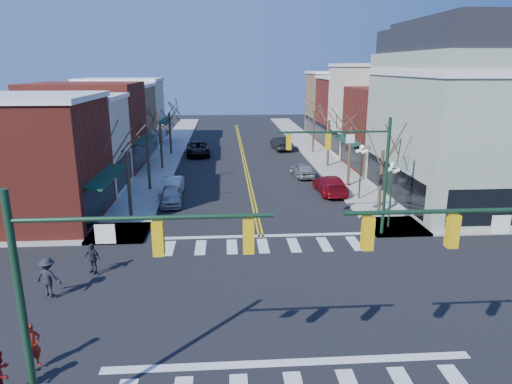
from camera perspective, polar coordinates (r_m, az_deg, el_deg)
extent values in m
plane|color=black|center=(20.96, 2.36, -13.15)|extent=(160.00, 160.00, 0.00)
cube|color=#9E9B93|center=(40.11, -13.37, 0.66)|extent=(3.50, 70.00, 0.15)
cube|color=#9E9B93|center=(41.02, 11.51, 1.09)|extent=(3.50, 70.00, 0.15)
cube|color=maroon|center=(33.43, -27.55, 3.30)|extent=(10.00, 8.50, 8.00)
cube|color=beige|center=(40.57, -23.29, 5.30)|extent=(10.00, 7.00, 7.50)
cube|color=maroon|center=(48.05, -20.31, 7.60)|extent=(10.00, 9.00, 8.50)
cube|color=#A18259|center=(56.00, -17.98, 8.43)|extent=(10.00, 7.50, 7.80)
cube|color=beige|center=(63.49, -16.36, 9.48)|extent=(10.00, 8.00, 8.20)
cube|color=maroon|center=(47.81, 17.84, 7.48)|extent=(10.00, 8.50, 8.00)
cube|color=beige|center=(54.93, 14.96, 9.69)|extent=(10.00, 7.00, 10.00)
cube|color=maroon|center=(62.11, 12.70, 9.75)|extent=(10.00, 8.00, 8.50)
cube|color=#A18259|center=(69.77, 10.85, 10.64)|extent=(10.00, 8.00, 9.00)
cube|color=#94A38D|center=(37.97, 25.63, 7.10)|extent=(12.00, 14.00, 11.00)
cube|color=white|center=(37.70, 26.36, 13.26)|extent=(12.25, 14.25, 0.50)
cube|color=black|center=(37.75, 26.79, 16.72)|extent=(11.40, 13.40, 1.80)
cube|color=black|center=(37.82, 27.01, 18.38)|extent=(9.80, 11.80, 0.60)
cylinder|color=#14331E|center=(13.70, -27.01, -14.37)|extent=(0.20, 0.20, 7.20)
cylinder|color=#14331E|center=(11.65, -13.86, -3.16)|extent=(6.50, 0.12, 0.12)
cube|color=gold|center=(11.78, -12.12, -5.68)|extent=(0.28, 0.28, 0.90)
cube|color=gold|center=(11.67, -0.95, -5.53)|extent=(0.28, 0.28, 0.90)
cylinder|color=#14331E|center=(13.07, 24.87, -2.15)|extent=(6.50, 0.12, 0.12)
cube|color=gold|center=(13.08, 23.35, -4.50)|extent=(0.28, 0.28, 0.90)
cube|color=gold|center=(12.22, 13.78, -5.01)|extent=(0.28, 0.28, 0.90)
cylinder|color=#14331E|center=(28.13, 15.91, 1.64)|extent=(0.20, 0.20, 7.20)
cylinder|color=#14331E|center=(26.68, 9.72, 7.42)|extent=(6.50, 0.12, 0.12)
cube|color=gold|center=(26.69, 8.98, 6.26)|extent=(0.28, 0.28, 0.90)
cube|color=gold|center=(26.28, 4.11, 6.26)|extent=(0.28, 0.28, 0.90)
cylinder|color=#14331E|center=(29.80, 16.44, -0.82)|extent=(0.12, 0.12, 4.00)
sphere|color=white|center=(29.30, 16.75, 3.22)|extent=(0.36, 0.36, 0.36)
cylinder|color=#14331E|center=(35.76, 12.91, 2.08)|extent=(0.12, 0.12, 4.00)
sphere|color=white|center=(35.34, 13.11, 5.47)|extent=(0.36, 0.36, 0.36)
cylinder|color=#382B21|center=(30.91, -15.58, 0.55)|extent=(0.24, 0.24, 4.76)
cylinder|color=#382B21|center=(38.55, -13.31, 3.80)|extent=(0.24, 0.24, 5.04)
cylinder|color=#382B21|center=(46.37, -11.76, 5.50)|extent=(0.24, 0.24, 4.55)
cylinder|color=#382B21|center=(54.19, -10.68, 7.15)|extent=(0.24, 0.24, 4.90)
cylinder|color=#382B21|center=(32.06, 15.30, 0.96)|extent=(0.24, 0.24, 4.62)
cylinder|color=#382B21|center=(39.45, 11.59, 4.27)|extent=(0.24, 0.24, 5.18)
cylinder|color=#382B21|center=(47.11, 9.02, 5.96)|extent=(0.24, 0.24, 4.83)
cylinder|color=#382B21|center=(54.83, 7.18, 7.43)|extent=(0.24, 0.24, 4.97)
imported|color=#A4A4A8|center=(34.67, -10.58, -0.46)|extent=(1.91, 4.10, 1.36)
imported|color=silver|center=(37.15, -10.47, 0.66)|extent=(1.62, 4.36, 1.42)
imported|color=black|center=(53.54, -7.23, 5.39)|extent=(2.97, 5.83, 1.58)
imported|color=maroon|center=(37.50, 9.28, 0.91)|extent=(2.24, 5.17, 1.48)
imported|color=#ABAAAF|center=(42.84, 5.80, 2.78)|extent=(2.02, 4.20, 1.38)
imported|color=black|center=(56.82, 3.14, 6.11)|extent=(2.27, 5.16, 1.65)
imported|color=#AA1F12|center=(17.83, -26.17, -16.88)|extent=(0.67, 0.71, 1.62)
imported|color=#AA1A12|center=(16.94, -29.30, -19.16)|extent=(0.68, 0.84, 1.60)
imported|color=black|center=(24.07, -19.77, -7.77)|extent=(0.97, 0.73, 1.53)
imported|color=black|center=(22.43, -24.53, -9.64)|extent=(1.28, 0.92, 1.79)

